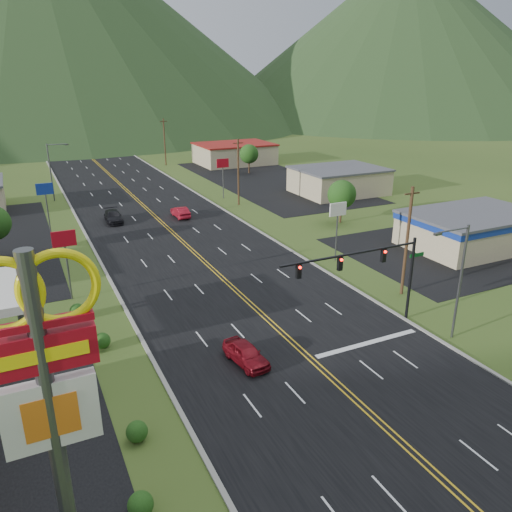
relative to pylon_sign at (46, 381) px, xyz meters
name	(u,v)px	position (x,y,z in m)	size (l,w,h in m)	color
ground	(435,474)	(17.00, -2.00, -9.30)	(500.00, 500.00, 0.00)	#334C1B
road	(435,474)	(17.00, -2.00, -9.30)	(20.00, 460.00, 0.04)	black
pylon_sign	(46,381)	(0.00, 0.00, 0.00)	(4.32, 0.60, 14.00)	#59595E
traffic_signal	(372,266)	(23.48, 12.00, -3.97)	(13.10, 0.43, 7.00)	black
streetlight_east	(458,275)	(28.18, 8.00, -4.12)	(3.28, 0.25, 9.00)	#59595E
streetlight_west	(52,168)	(5.32, 68.00, -4.12)	(3.28, 0.25, 9.00)	#59595E
building_east_near	(473,228)	(47.00, 23.00, -7.03)	(15.40, 10.40, 4.10)	#C6AF89
building_east_mid	(339,180)	(49.00, 53.00, -7.14)	(14.40, 11.40, 4.30)	#C6AF89
building_east_far	(234,153)	(45.00, 88.00, -7.04)	(16.40, 12.40, 4.50)	#C6AF89
pole_sign_west_a	(65,246)	(3.00, 28.00, -4.25)	(2.00, 0.18, 6.40)	#59595E
pole_sign_west_b	(45,194)	(3.00, 50.00, -4.25)	(2.00, 0.18, 6.40)	#59595E
pole_sign_east_a	(338,215)	(30.00, 26.00, -4.25)	(2.00, 0.18, 6.40)	#59595E
pole_sign_east_b	(223,167)	(30.00, 58.00, -4.25)	(2.00, 0.18, 6.40)	#59595E
tree_east_a	(342,194)	(39.00, 38.00, -5.41)	(3.84, 3.84, 5.82)	#382314
tree_east_b	(249,154)	(43.00, 76.00, -5.41)	(3.84, 3.84, 5.82)	#382314
utility_pole_a	(407,241)	(30.50, 16.00, -4.17)	(1.60, 0.28, 10.00)	#382314
utility_pole_b	(238,172)	(30.50, 53.00, -4.17)	(1.60, 0.28, 10.00)	#382314
utility_pole_c	(165,142)	(30.50, 93.00, -4.17)	(1.60, 0.28, 10.00)	#382314
utility_pole_d	(126,126)	(30.50, 133.00, -4.17)	(1.60, 0.28, 10.00)	#382314
mountain_n	(37,11)	(17.00, 218.00, 33.20)	(220.00, 220.00, 85.00)	#263E1C
mountain_ne	(403,36)	(164.84, 174.19, 25.70)	(180.00, 180.00, 70.00)	#263E1C
car_red_near	(246,354)	(12.67, 11.52, -8.57)	(1.72, 4.27, 1.46)	maroon
car_dark_mid	(113,217)	(11.18, 51.52, -8.54)	(2.13, 5.23, 1.52)	black
car_red_far	(180,212)	(20.15, 49.88, -8.55)	(1.58, 4.54, 1.50)	maroon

